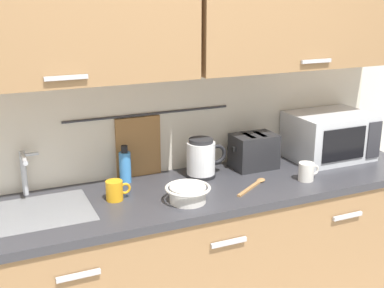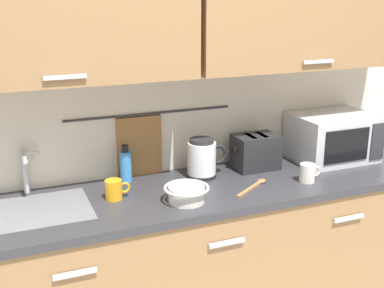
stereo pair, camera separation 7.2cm
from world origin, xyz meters
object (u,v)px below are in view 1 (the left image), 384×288
Objects in this scene: toaster at (254,151)px; mug_by_kettle at (307,172)px; electric_kettle at (202,158)px; mug_near_sink at (115,190)px; dish_soap_bottle at (125,166)px; mixing_bowl at (188,193)px; wooden_spoon at (255,185)px; microwave at (329,136)px.

mug_by_kettle is at bearing -62.09° from toaster.
electric_kettle reaches higher than mug_near_sink.
dish_soap_bottle is at bearing 168.04° from electric_kettle.
mixing_bowl is at bearing -179.63° from mug_by_kettle.
dish_soap_bottle is at bearing 151.40° from wooden_spoon.
electric_kettle is 1.06× the size of mixing_bowl.
microwave reaches higher than electric_kettle.
microwave is at bearing -1.63° from electric_kettle.
dish_soap_bottle reaches higher than toaster.
microwave is at bearing 4.19° from mug_near_sink.
mug_near_sink is 0.56× the size of mixing_bowl.
mixing_bowl reaches higher than wooden_spoon.
wooden_spoon is (-0.29, 0.04, -0.04)m from mug_by_kettle.
electric_kettle is at bearing 149.92° from mug_by_kettle.
microwave is 0.49m from toaster.
toaster is 1.04× the size of wooden_spoon.
electric_kettle is 0.92× the size of wooden_spoon.
toaster is at bearing 60.62° from wooden_spoon.
electric_kettle is 0.31m from wooden_spoon.
wooden_spoon is (0.69, -0.11, -0.04)m from mug_near_sink.
mug_near_sink is 0.34m from mixing_bowl.
microwave is 1.21m from dish_soap_bottle.
mug_by_kettle is (0.47, -0.27, -0.05)m from electric_kettle.
dish_soap_bottle is 0.80× the size of wooden_spoon.
microwave reaches higher than mug_by_kettle.
mug_near_sink reaches higher than mixing_bowl.
dish_soap_bottle reaches higher than wooden_spoon.
electric_kettle is at bearing 128.74° from wooden_spoon.
mug_near_sink is (-1.31, -0.10, -0.09)m from microwave.
mixing_bowl is at bearing -165.83° from microwave.
electric_kettle is at bearing 13.30° from mug_near_sink.
mug_by_kettle is (-0.34, -0.25, -0.09)m from microwave.
microwave is 0.81m from electric_kettle.
toaster is at bearing 28.72° from mixing_bowl.
electric_kettle is 1.89× the size of mug_by_kettle.
wooden_spoon is (0.58, -0.32, -0.08)m from dish_soap_bottle.
mixing_bowl is (0.30, -0.16, -0.00)m from mug_near_sink.
toaster is (0.83, 0.13, 0.05)m from mug_near_sink.
toaster is at bearing 176.26° from microwave.
mug_by_kettle is 0.49× the size of wooden_spoon.
mug_by_kettle is at bearing -30.08° from electric_kettle.
microwave is 2.03× the size of electric_kettle.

